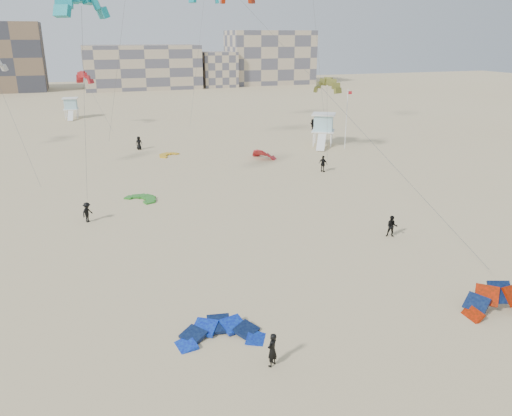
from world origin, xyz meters
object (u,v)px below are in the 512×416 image
object	(u,v)px
kite_ground_orange	(502,315)
kitesurfer_main	(272,350)
lifeguard_tower_near	(323,130)
kite_ground_blue	(221,338)

from	to	relation	value
kite_ground_orange	kitesurfer_main	bearing A→B (deg)	-160.19
kite_ground_orange	kitesurfer_main	world-z (taller)	kite_ground_orange
kite_ground_orange	lifeguard_tower_near	bearing A→B (deg)	96.01
kite_ground_orange	lifeguard_tower_near	world-z (taller)	lifeguard_tower_near
kite_ground_blue	kitesurfer_main	xyz separation A→B (m)	(1.68, -2.97, 0.85)
kite_ground_orange	kitesurfer_main	xyz separation A→B (m)	(-13.57, -0.05, 0.85)
kite_ground_orange	lifeguard_tower_near	distance (m)	45.15
kite_ground_blue	kite_ground_orange	distance (m)	15.53
kite_ground_blue	kitesurfer_main	distance (m)	3.52
kitesurfer_main	kite_ground_orange	bearing A→B (deg)	143.32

